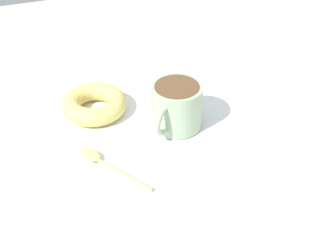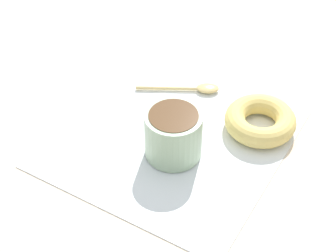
% 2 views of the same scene
% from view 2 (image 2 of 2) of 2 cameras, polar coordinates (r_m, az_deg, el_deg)
% --- Properties ---
extents(ground_plane, '(1.20, 1.20, 0.02)m').
position_cam_2_polar(ground_plane, '(0.81, -0.65, -2.74)').
color(ground_plane, beige).
extents(napkin, '(0.34, 0.34, 0.00)m').
position_cam_2_polar(napkin, '(0.82, 0.00, -1.10)').
color(napkin, white).
rests_on(napkin, ground_plane).
extents(coffee_cup, '(0.09, 0.09, 0.07)m').
position_cam_2_polar(coffee_cup, '(0.77, 0.38, -0.83)').
color(coffee_cup, '#9EB793').
rests_on(coffee_cup, napkin).
extents(donut, '(0.11, 0.11, 0.03)m').
position_cam_2_polar(donut, '(0.83, 9.36, 0.56)').
color(donut, '#E5C66B').
rests_on(donut, napkin).
extents(spoon, '(0.12, 0.08, 0.01)m').
position_cam_2_polar(spoon, '(0.89, 2.86, 3.85)').
color(spoon, '#D8B772').
rests_on(spoon, napkin).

